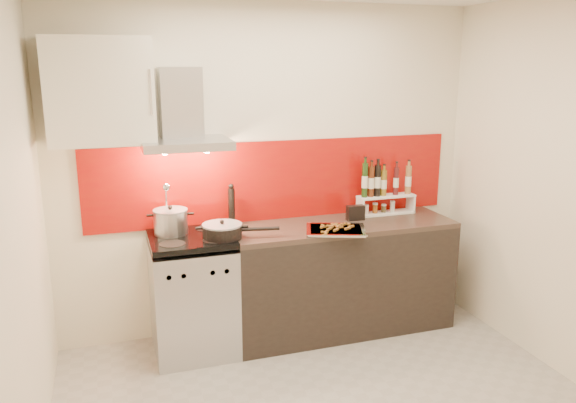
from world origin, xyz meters
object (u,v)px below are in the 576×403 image
object	(u,v)px
saute_pan	(223,231)
stock_pot	(171,222)
range_stove	(193,296)
baking_tray	(336,230)
pepper_mill	(232,206)
counter	(341,276)

from	to	relation	value
saute_pan	stock_pot	bearing A→B (deg)	148.29
range_stove	baking_tray	xyz separation A→B (m)	(1.06, -0.20, 0.47)
pepper_mill	baking_tray	xyz separation A→B (m)	(0.71, -0.39, -0.15)
counter	baking_tray	bearing A→B (deg)	-124.15
stock_pot	baking_tray	size ratio (longest dim) A/B	0.47
pepper_mill	counter	bearing A→B (deg)	-12.21
pepper_mill	baking_tray	distance (m)	0.82
baking_tray	range_stove	bearing A→B (deg)	169.50
counter	saute_pan	bearing A→B (deg)	-173.50
pepper_mill	baking_tray	world-z (taller)	pepper_mill
range_stove	stock_pot	world-z (taller)	stock_pot
range_stove	saute_pan	size ratio (longest dim) A/B	1.64
counter	baking_tray	size ratio (longest dim) A/B	3.39
stock_pot	baking_tray	distance (m)	1.23
saute_pan	range_stove	bearing A→B (deg)	154.12
range_stove	pepper_mill	world-z (taller)	pepper_mill
range_stove	counter	size ratio (longest dim) A/B	0.51
saute_pan	pepper_mill	xyz separation A→B (m)	(0.13, 0.30, 0.10)
pepper_mill	range_stove	bearing A→B (deg)	-151.66
range_stove	baking_tray	size ratio (longest dim) A/B	1.71
counter	stock_pot	size ratio (longest dim) A/B	7.14
saute_pan	baking_tray	distance (m)	0.85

